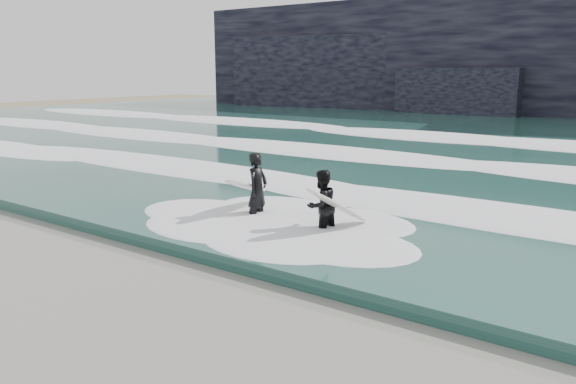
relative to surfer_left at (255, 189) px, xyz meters
name	(u,v)px	position (x,y,z in m)	size (l,w,h in m)	color
ground	(58,313)	(0.72, -5.91, -0.93)	(120.00, 120.00, 0.00)	olive
sea	(520,136)	(0.72, 23.09, -0.78)	(90.00, 52.00, 0.30)	#204B42
foam_near	(343,192)	(0.72, 3.09, -0.53)	(60.00, 3.20, 0.20)	white
foam_mid	(435,160)	(0.72, 10.09, -0.51)	(60.00, 4.00, 0.24)	white
foam_far	(501,137)	(0.72, 19.09, -0.48)	(60.00, 4.80, 0.30)	white
surfer_left	(255,189)	(0.00, 0.00, 0.00)	(1.26, 2.26, 1.84)	black
surfer_right	(323,206)	(2.09, -0.15, -0.10)	(1.34, 1.92, 1.64)	black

